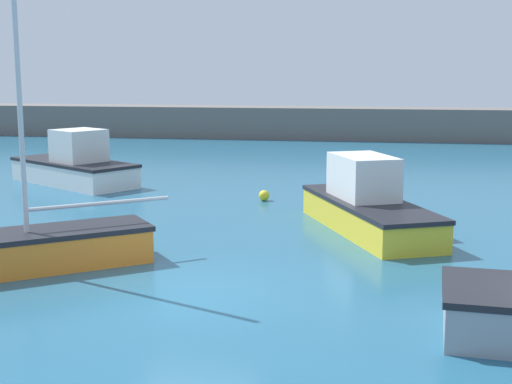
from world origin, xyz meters
TOP-DOWN VIEW (x-y plane):
  - ground_plane at (0.00, 0.00)m, footprint 120.00×120.00m
  - harbor_breakwater at (0.00, 33.14)m, footprint 54.18×3.12m
  - sailboat_tall_mast at (-4.13, 1.00)m, footprint 5.46×4.64m
  - cabin_cruiser_white at (3.43, 6.38)m, footprint 4.24×6.35m
  - motorboat_grey_hull at (-8.10, 12.76)m, footprint 6.13×5.07m
  - rowboat_blue_near at (2.92, 13.56)m, footprint 3.13×3.58m
  - mooring_buoy_yellow at (-0.14, 10.40)m, footprint 0.37×0.37m

SIDE VIEW (x-z plane):
  - ground_plane at x=0.00m, z-range -0.20..0.00m
  - mooring_buoy_yellow at x=-0.14m, z-range 0.00..0.37m
  - rowboat_blue_near at x=2.92m, z-range 0.00..0.57m
  - sailboat_tall_mast at x=-4.13m, z-range -3.24..4.22m
  - motorboat_grey_hull at x=-8.10m, z-range -0.37..1.82m
  - cabin_cruiser_white at x=3.43m, z-range -0.31..1.79m
  - harbor_breakwater at x=0.00m, z-range 0.00..2.04m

